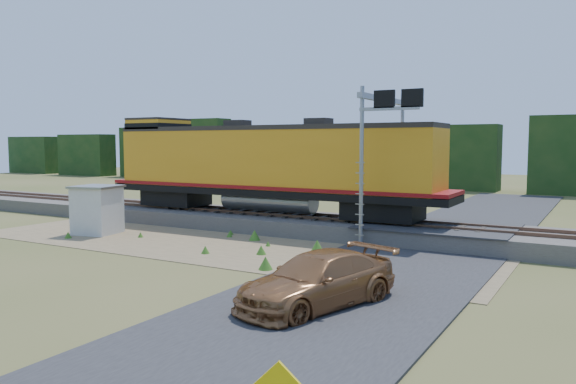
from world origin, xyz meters
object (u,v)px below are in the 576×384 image
Objects in this scene: signal_gantry at (386,128)px; car at (317,280)px; locomotive at (264,164)px; shed at (97,210)px.

car is (2.14, -11.42, -4.68)m from signal_gantry.
locomotive is at bearing 174.78° from signal_gantry.
car is (15.93, -5.95, -0.51)m from shed.
car is at bearing -79.41° from signal_gantry.
shed is 0.47× the size of car.
signal_gantry is (7.37, -0.67, 1.87)m from locomotive.
locomotive is 8.10× the size of shed.
locomotive is 9.18m from shed.
locomotive reaches higher than shed.
shed is at bearing -158.41° from signal_gantry.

